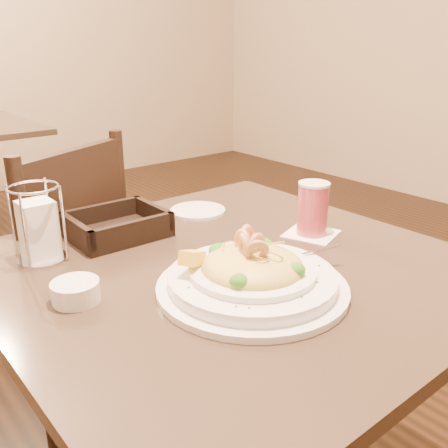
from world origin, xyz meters
TOP-DOWN VIEW (x-y plane):
  - main_table at (0.00, 0.00)m, footprint 0.90×0.90m
  - dining_chair_near at (-0.17, 0.60)m, footprint 0.56×0.56m
  - pasta_bowl at (-0.04, -0.11)m, footprint 0.38×0.34m
  - drink_glass at (0.25, 0.00)m, footprint 0.14×0.14m
  - bread_basket at (-0.10, 0.28)m, footprint 0.21×0.17m
  - napkin_caddy at (-0.28, 0.26)m, footprint 0.10×0.10m
  - side_plate at (0.14, 0.30)m, footprint 0.19×0.19m
  - butter_ramekin at (-0.30, 0.05)m, footprint 0.08×0.08m

SIDE VIEW (x-z plane):
  - dining_chair_near at x=-0.17m, z-range 0.03..0.96m
  - main_table at x=0.00m, z-range 0.14..0.88m
  - side_plate at x=0.14m, z-range 0.74..0.75m
  - butter_ramekin at x=-0.30m, z-range 0.74..0.78m
  - bread_basket at x=-0.10m, z-range 0.73..0.79m
  - pasta_bowl at x=-0.04m, z-range 0.72..0.83m
  - drink_glass at x=0.25m, z-range 0.74..0.86m
  - napkin_caddy at x=-0.28m, z-range 0.73..0.89m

